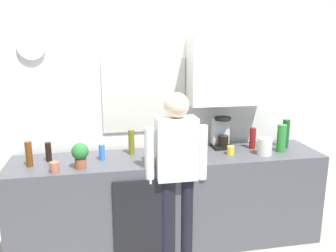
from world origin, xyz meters
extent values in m
cube|color=#4C4C51|center=(0.00, 0.30, 0.47)|extent=(3.04, 0.64, 0.93)
cube|color=black|center=(-0.30, -0.03, 0.42)|extent=(0.56, 0.02, 0.84)
cube|color=white|center=(0.00, 0.73, 1.30)|extent=(4.64, 0.10, 2.60)
cube|color=beige|center=(-0.20, 0.67, 1.48)|extent=(0.86, 0.02, 0.76)
cube|color=#8CA5C6|center=(-0.20, 0.67, 1.48)|extent=(0.80, 0.02, 0.70)
cube|color=silver|center=(0.66, 0.52, 1.73)|extent=(0.84, 0.32, 0.68)
cylinder|color=silver|center=(-1.26, 0.66, 1.98)|extent=(0.26, 0.03, 0.26)
cube|color=black|center=(0.60, 0.47, 0.95)|extent=(0.20, 0.20, 0.03)
cube|color=silver|center=(0.60, 0.53, 1.10)|extent=(0.18, 0.08, 0.28)
cylinder|color=black|center=(0.60, 0.44, 1.02)|extent=(0.11, 0.11, 0.11)
cylinder|color=black|center=(0.60, 0.47, 1.25)|extent=(0.17, 0.17, 0.03)
cylinder|color=maroon|center=(0.90, 0.39, 1.04)|extent=(0.06, 0.06, 0.22)
cylinder|color=#2D8C33|center=(1.14, 0.24, 1.07)|extent=(0.09, 0.09, 0.28)
cylinder|color=brown|center=(-1.29, 0.26, 1.05)|extent=(0.06, 0.06, 0.23)
cylinder|color=#195923|center=(1.26, 0.36, 1.08)|extent=(0.07, 0.07, 0.30)
cylinder|color=olive|center=(-0.36, 0.44, 1.06)|extent=(0.06, 0.06, 0.25)
cylinder|color=black|center=(-1.14, 0.38, 1.02)|extent=(0.06, 0.06, 0.18)
cylinder|color=#B26647|center=(-1.05, 0.07, 0.98)|extent=(0.08, 0.08, 0.09)
cylinder|color=#3351B2|center=(0.28, 0.37, 0.98)|extent=(0.08, 0.08, 0.10)
cylinder|color=yellow|center=(0.60, 0.24, 0.97)|extent=(0.07, 0.07, 0.09)
cylinder|color=orange|center=(-0.13, 0.11, 0.97)|extent=(0.22, 0.22, 0.08)
cylinder|color=#9E5638|center=(-0.84, 0.13, 0.98)|extent=(0.10, 0.10, 0.09)
sphere|color=#2D7233|center=(-0.84, 0.13, 1.09)|extent=(0.15, 0.15, 0.15)
cylinder|color=blue|center=(-0.65, 0.32, 1.01)|extent=(0.06, 0.06, 0.15)
cone|color=white|center=(-0.65, 0.32, 1.10)|extent=(0.02, 0.02, 0.03)
cylinder|color=silver|center=(0.93, 0.17, 1.02)|extent=(0.14, 0.14, 0.17)
cylinder|color=black|center=(-0.10, 0.00, 0.41)|extent=(0.12, 0.12, 0.82)
cylinder|color=black|center=(0.10, 0.00, 0.41)|extent=(0.12, 0.12, 0.82)
cube|color=white|center=(0.00, 0.00, 1.10)|extent=(0.36, 0.20, 0.56)
sphere|color=beige|center=(0.00, 0.00, 1.49)|extent=(0.22, 0.22, 0.22)
cylinder|color=white|center=(-0.24, 0.00, 1.05)|extent=(0.09, 0.09, 0.50)
cylinder|color=white|center=(0.24, 0.00, 1.05)|extent=(0.09, 0.09, 0.50)
camera|label=1|loc=(-0.64, -2.91, 2.03)|focal=37.60mm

